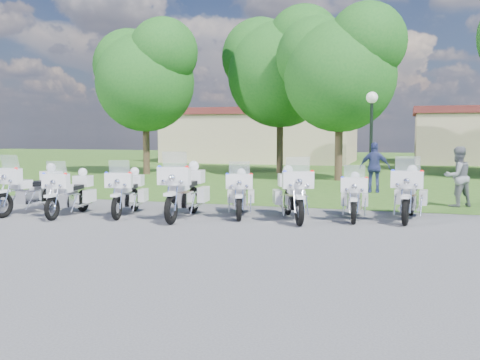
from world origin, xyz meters
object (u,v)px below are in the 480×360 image
(motorcycle_4, at_px, (240,192))
(motorcycle_5, at_px, (292,193))
(lamp_post, at_px, (372,116))
(motorcycle_2, at_px, (128,191))
(motorcycle_6, at_px, (354,196))
(motorcycle_1, at_px, (71,192))
(bystander_b, at_px, (457,177))
(motorcycle_0, at_px, (32,188))
(bystander_c, at_px, (375,168))
(motorcycle_7, at_px, (409,193))
(motorcycle_3, at_px, (185,190))

(motorcycle_4, height_order, motorcycle_5, motorcycle_5)
(motorcycle_4, height_order, lamp_post, lamp_post)
(motorcycle_2, relative_size, motorcycle_6, 1.05)
(motorcycle_1, xyz_separation_m, bystander_b, (10.13, 4.88, 0.28))
(motorcycle_0, relative_size, motorcycle_4, 1.12)
(lamp_post, bearing_deg, bystander_c, -71.30)
(motorcycle_2, height_order, lamp_post, lamp_post)
(motorcycle_6, xyz_separation_m, lamp_post, (-0.05, 6.97, 2.28))
(motorcycle_0, relative_size, motorcycle_5, 1.05)
(motorcycle_6, distance_m, bystander_c, 6.43)
(motorcycle_6, bearing_deg, motorcycle_7, -171.79)
(motorcycle_5, distance_m, bystander_c, 7.17)
(motorcycle_2, height_order, motorcycle_7, motorcycle_7)
(motorcycle_1, height_order, bystander_c, bystander_c)
(motorcycle_7, xyz_separation_m, bystander_b, (1.38, 2.91, 0.21))
(bystander_c, bearing_deg, motorcycle_3, 57.12)
(motorcycle_2, xyz_separation_m, bystander_c, (6.10, 7.55, 0.30))
(motorcycle_4, xyz_separation_m, motorcycle_7, (4.34, 0.67, 0.07))
(motorcycle_7, relative_size, bystander_c, 1.32)
(motorcycle_7, relative_size, lamp_post, 0.65)
(motorcycle_5, relative_size, lamp_post, 0.62)
(motorcycle_1, xyz_separation_m, motorcycle_3, (3.11, 0.55, 0.11))
(bystander_b, relative_size, bystander_c, 0.97)
(motorcycle_5, bearing_deg, motorcycle_0, -12.84)
(motorcycle_0, distance_m, bystander_b, 12.40)
(motorcycle_6, distance_m, bystander_b, 4.23)
(motorcycle_4, relative_size, motorcycle_6, 1.02)
(motorcycle_7, bearing_deg, bystander_c, -73.94)
(motorcycle_5, bearing_deg, motorcycle_2, -13.80)
(lamp_post, relative_size, bystander_c, 2.02)
(motorcycle_0, xyz_separation_m, motorcycle_5, (7.17, 1.06, 0.00))
(motorcycle_3, height_order, lamp_post, lamp_post)
(motorcycle_2, distance_m, motorcycle_4, 3.08)
(motorcycle_0, xyz_separation_m, motorcycle_1, (1.29, -0.05, -0.06))
(motorcycle_4, distance_m, bystander_c, 7.48)
(motorcycle_2, height_order, motorcycle_4, motorcycle_2)
(motorcycle_6, bearing_deg, motorcycle_3, 10.31)
(motorcycle_4, bearing_deg, bystander_b, -162.99)
(lamp_post, xyz_separation_m, bystander_b, (2.78, -3.76, -1.98))
(motorcycle_3, xyz_separation_m, motorcycle_6, (4.28, 1.12, -0.14))
(bystander_b, bearing_deg, lamp_post, -86.86)
(motorcycle_0, height_order, bystander_c, bystander_c)
(motorcycle_1, bearing_deg, motorcycle_6, -172.99)
(motorcycle_2, distance_m, motorcycle_3, 1.68)
(motorcycle_2, xyz_separation_m, motorcycle_6, (5.96, 1.14, -0.04))
(motorcycle_1, distance_m, motorcycle_2, 1.53)
(bystander_b, xyz_separation_m, bystander_c, (-2.60, 3.21, 0.03))
(motorcycle_7, relative_size, bystander_b, 1.37)
(motorcycle_4, distance_m, lamp_post, 8.22)
(motorcycle_1, relative_size, motorcycle_6, 1.05)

